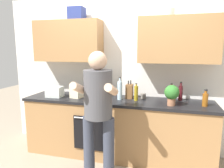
# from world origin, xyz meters

# --- Properties ---
(ground_plane) EXTENTS (12.00, 12.00, 0.00)m
(ground_plane) POSITION_xyz_m (0.00, 0.00, 0.00)
(ground_plane) COLOR gray
(back_wall_unit) EXTENTS (4.00, 0.38, 2.50)m
(back_wall_unit) POSITION_xyz_m (-0.00, 0.28, 1.49)
(back_wall_unit) COLOR silver
(back_wall_unit) RESTS_ON ground
(counter) EXTENTS (2.84, 0.67, 0.90)m
(counter) POSITION_xyz_m (-0.00, -0.00, 0.45)
(counter) COLOR #A37547
(counter) RESTS_ON ground
(person_standing) EXTENTS (0.49, 0.45, 1.63)m
(person_standing) POSITION_xyz_m (-0.06, -0.66, 0.96)
(person_standing) COLOR #383D4C
(person_standing) RESTS_ON ground
(bottle_oil) EXTENTS (0.06, 0.06, 0.26)m
(bottle_oil) POSITION_xyz_m (0.30, 0.00, 1.01)
(bottle_oil) COLOR olive
(bottle_oil) RESTS_ON counter
(bottle_vinegar) EXTENTS (0.06, 0.06, 0.22)m
(bottle_vinegar) POSITION_xyz_m (-0.40, 0.14, 0.98)
(bottle_vinegar) COLOR brown
(bottle_vinegar) RESTS_ON counter
(bottle_soy) EXTENTS (0.08, 0.08, 0.32)m
(bottle_soy) POSITION_xyz_m (-0.22, 0.11, 1.03)
(bottle_soy) COLOR black
(bottle_soy) RESTS_ON counter
(bottle_water) EXTENTS (0.07, 0.07, 0.34)m
(bottle_water) POSITION_xyz_m (0.05, 0.01, 1.04)
(bottle_water) COLOR silver
(bottle_water) RESTS_ON counter
(bottle_hotsauce) EXTENTS (0.07, 0.07, 0.27)m
(bottle_hotsauce) POSITION_xyz_m (0.79, 0.06, 1.01)
(bottle_hotsauce) COLOR red
(bottle_hotsauce) RESTS_ON counter
(bottle_syrup) EXTENTS (0.07, 0.07, 0.23)m
(bottle_syrup) POSITION_xyz_m (1.22, -0.06, 0.99)
(bottle_syrup) COLOR #8C4C14
(bottle_syrup) RESTS_ON counter
(bottle_wine) EXTENTS (0.06, 0.06, 0.27)m
(bottle_wine) POSITION_xyz_m (0.93, 0.20, 1.01)
(bottle_wine) COLOR #471419
(bottle_wine) RESTS_ON counter
(cup_stoneware) EXTENTS (0.08, 0.08, 0.08)m
(cup_stoneware) POSITION_xyz_m (0.39, 0.16, 0.94)
(cup_stoneware) COLOR slate
(cup_stoneware) RESTS_ON counter
(cup_coffee) EXTENTS (0.07, 0.07, 0.11)m
(cup_coffee) POSITION_xyz_m (-0.37, 0.03, 0.95)
(cup_coffee) COLOR white
(cup_coffee) RESTS_ON counter
(knife_block) EXTENTS (0.10, 0.14, 0.28)m
(knife_block) POSITION_xyz_m (0.18, 0.13, 1.01)
(knife_block) COLOR brown
(knife_block) RESTS_ON counter
(potted_herb) EXTENTS (0.20, 0.20, 0.28)m
(potted_herb) POSITION_xyz_m (0.79, -0.13, 1.06)
(potted_herb) COLOR #9E6647
(potted_herb) RESTS_ON counter
(grocery_bag_rice) EXTENTS (0.19, 0.20, 0.17)m
(grocery_bag_rice) POSITION_xyz_m (-0.63, -0.04, 0.98)
(grocery_bag_rice) COLOR beige
(grocery_bag_rice) RESTS_ON counter
(grocery_bag_produce) EXTENTS (0.25, 0.20, 0.16)m
(grocery_bag_produce) POSITION_xyz_m (-0.99, -0.09, 0.98)
(grocery_bag_produce) COLOR silver
(grocery_bag_produce) RESTS_ON counter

